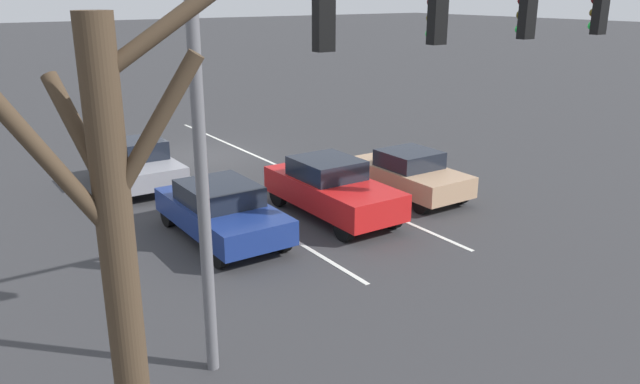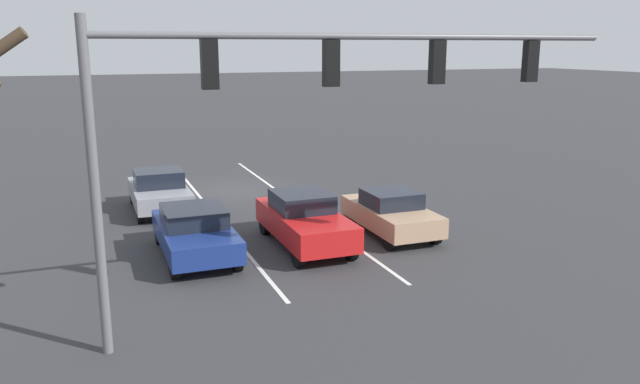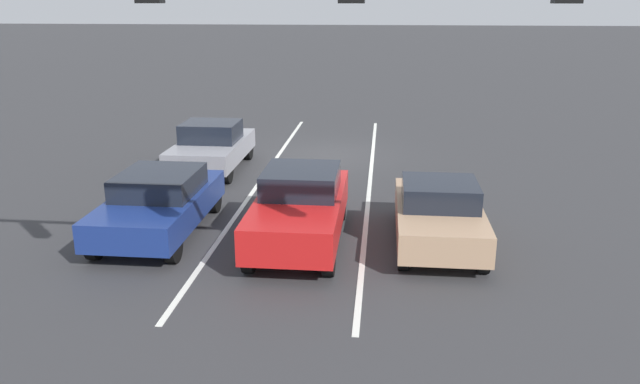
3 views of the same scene
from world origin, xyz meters
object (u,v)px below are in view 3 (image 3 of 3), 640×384
car_red_midlane_front (300,207)px  traffic_signal_gantry (102,11)px  car_tan_leftlane_front (439,213)px  car_navy_rightlane_front (159,202)px  car_gray_rightlane_second (212,146)px

car_red_midlane_front → traffic_signal_gantry: 6.81m
car_tan_leftlane_front → car_navy_rightlane_front: bearing=-0.4°
car_gray_rightlane_second → traffic_signal_gantry: size_ratio=0.35×
car_red_midlane_front → car_tan_leftlane_front: size_ratio=1.13×
car_navy_rightlane_front → car_gray_rightlane_second: car_gray_rightlane_second is taller
traffic_signal_gantry → car_gray_rightlane_second: bearing=-80.7°
car_tan_leftlane_front → traffic_signal_gantry: bearing=46.9°
car_navy_rightlane_front → car_gray_rightlane_second: 5.65m
car_navy_rightlane_front → car_gray_rightlane_second: bearing=-86.8°
car_tan_leftlane_front → car_navy_rightlane_front: (6.33, -0.05, 0.03)m
car_red_midlane_front → car_navy_rightlane_front: 3.30m
car_gray_rightlane_second → car_red_midlane_front: bearing=121.6°
car_red_midlane_front → car_tan_leftlane_front: 3.05m
car_tan_leftlane_front → car_gray_rightlane_second: car_gray_rightlane_second is taller
car_gray_rightlane_second → traffic_signal_gantry: (-1.79, 10.89, 4.28)m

